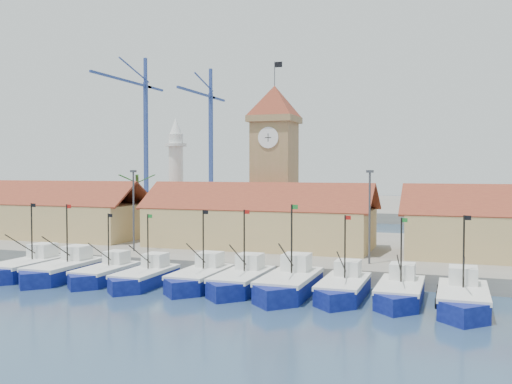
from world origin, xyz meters
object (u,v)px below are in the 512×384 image
at_px(boat_0, 26,269).
at_px(minaret, 176,176).
at_px(clock_tower, 274,159).
at_px(boat_5, 241,282).

relative_size(boat_0, minaret, 0.62).
bearing_deg(boat_0, minaret, 83.16).
relative_size(boat_0, clock_tower, 0.44).
xyz_separation_m(clock_tower, minaret, (-15.00, 2.00, -2.23)).
height_order(boat_0, clock_tower, clock_tower).
bearing_deg(minaret, clock_tower, -7.61).
bearing_deg(boat_0, boat_5, 2.43).
xyz_separation_m(boat_0, minaret, (3.12, 26.00, 8.94)).
distance_m(boat_0, clock_tower, 32.08).
bearing_deg(boat_5, boat_0, -177.57).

